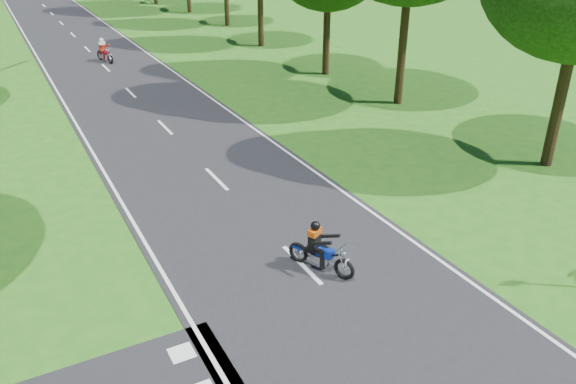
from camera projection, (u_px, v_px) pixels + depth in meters
ground at (344, 308)px, 12.95m from camera, size 160.00×160.00×0.00m
main_road at (52, 14)px, 52.59m from camera, size 7.00×140.00×0.02m
road_markings at (53, 16)px, 51.04m from camera, size 7.40×140.00×0.01m
rider_near_blue at (321, 247)px, 14.01m from camera, size 1.24×1.70×1.36m
rider_far_red at (104, 50)px, 34.68m from camera, size 0.99×1.81×1.44m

